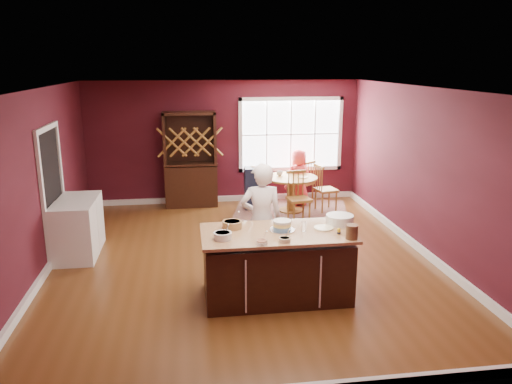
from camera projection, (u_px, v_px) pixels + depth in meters
room_shell at (242, 177)px, 7.71m from camera, size 7.00×7.00×7.00m
window at (291, 134)px, 11.20m from camera, size 2.36×0.10×1.66m
doorway at (53, 195)px, 7.97m from camera, size 0.08×1.26×2.13m
kitchen_island at (276, 266)px, 6.66m from camera, size 1.98×1.04×0.92m
dining_table at (291, 187)px, 10.47m from camera, size 1.09×1.09×0.75m
baker at (261, 220)px, 7.26m from camera, size 0.63×0.42×1.69m
layer_cake at (282, 225)px, 6.58m from camera, size 0.34×0.34×0.14m
bowl_blue at (223, 236)px, 6.26m from camera, size 0.23×0.23×0.09m
bowl_yellow at (232, 225)px, 6.67m from camera, size 0.26×0.26×0.10m
bowl_pink at (262, 242)px, 6.08m from camera, size 0.15×0.15×0.05m
bowl_olive at (285, 240)px, 6.17m from camera, size 0.14×0.14×0.05m
drinking_glass at (304, 226)px, 6.55m from camera, size 0.07×0.07×0.13m
dinner_plate at (324, 228)px, 6.67m from camera, size 0.26×0.26×0.02m
white_tub at (340, 219)px, 6.84m from camera, size 0.38×0.38×0.13m
stoneware_crock at (352, 232)px, 6.26m from camera, size 0.15×0.15×0.18m
toy_figurine at (339, 231)px, 6.44m from camera, size 0.05×0.05×0.08m
rug at (291, 211)px, 10.60m from camera, size 2.70×2.30×0.01m
chair_east at (326, 188)px, 10.53m from camera, size 0.48×0.50×1.01m
chair_south at (299, 197)px, 9.78m from camera, size 0.49×0.47×1.02m
chair_north at (303, 181)px, 11.22m from camera, size 0.55×0.55×0.96m
seated_woman at (299, 178)px, 10.89m from camera, size 0.71×0.58×1.25m
high_chair at (253, 187)px, 10.69m from camera, size 0.40×0.40×0.95m
toddler at (254, 172)px, 10.63m from camera, size 0.18×0.14×0.26m
table_plate at (302, 177)px, 10.36m from camera, size 0.22×0.22×0.02m
table_cup at (280, 173)px, 10.51m from camera, size 0.16×0.16×0.10m
hutch at (190, 160)px, 10.77m from camera, size 1.12×0.47×2.06m
washer at (74, 234)px, 7.85m from camera, size 0.64×0.61×0.92m
dryer at (82, 221)px, 8.46m from camera, size 0.63×0.61×0.92m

